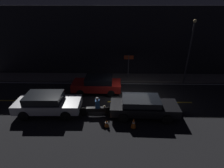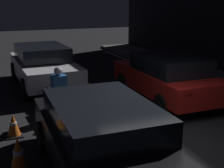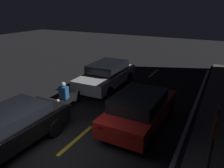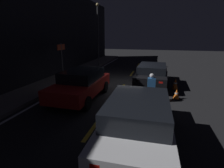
{
  "view_description": "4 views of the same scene",
  "coord_description": "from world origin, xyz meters",
  "px_view_note": "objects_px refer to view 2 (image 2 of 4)",
  "views": [
    {
      "loc": [
        -1.43,
        -11.67,
        7.0
      ],
      "look_at": [
        -1.68,
        0.57,
        1.25
      ],
      "focal_mm": 28.0,
      "sensor_mm": 36.0,
      "label": 1
    },
    {
      "loc": [
        4.95,
        -3.44,
        2.97
      ],
      "look_at": [
        -2.78,
        -0.25,
        0.73
      ],
      "focal_mm": 50.0,
      "sensor_mm": 36.0,
      "label": 2
    },
    {
      "loc": [
        4.25,
        4.18,
        4.5
      ],
      "look_at": [
        -3.87,
        -0.06,
        1.17
      ],
      "focal_mm": 35.0,
      "sensor_mm": 36.0,
      "label": 3
    },
    {
      "loc": [
        -10.65,
        -1.99,
        3.08
      ],
      "look_at": [
        -2.91,
        0.05,
        0.82
      ],
      "focal_mm": 28.0,
      "sensor_mm": 36.0,
      "label": 4
    }
  ],
  "objects_px": {
    "taxi_red": "(167,76)",
    "traffic_cone_mid": "(18,155)",
    "sedan_white": "(43,64)",
    "motorcycle": "(58,97)",
    "van_black": "(105,139)",
    "traffic_cone_near": "(13,125)"
  },
  "relations": [
    {
      "from": "traffic_cone_near",
      "to": "traffic_cone_mid",
      "type": "bearing_deg",
      "value": -2.19
    },
    {
      "from": "traffic_cone_near",
      "to": "traffic_cone_mid",
      "type": "distance_m",
      "value": 1.64
    },
    {
      "from": "sedan_white",
      "to": "traffic_cone_mid",
      "type": "bearing_deg",
      "value": -15.86
    },
    {
      "from": "sedan_white",
      "to": "motorcycle",
      "type": "distance_m",
      "value": 3.38
    },
    {
      "from": "van_black",
      "to": "traffic_cone_near",
      "type": "height_order",
      "value": "van_black"
    },
    {
      "from": "motorcycle",
      "to": "taxi_red",
      "type": "bearing_deg",
      "value": 90.25
    },
    {
      "from": "sedan_white",
      "to": "taxi_red",
      "type": "bearing_deg",
      "value": 44.42
    },
    {
      "from": "sedan_white",
      "to": "traffic_cone_near",
      "type": "bearing_deg",
      "value": -20.51
    },
    {
      "from": "motorcycle",
      "to": "van_black",
      "type": "bearing_deg",
      "value": -2.4
    },
    {
      "from": "taxi_red",
      "to": "van_black",
      "type": "xyz_separation_m",
      "value": [
        3.39,
        -3.33,
        -0.02
      ]
    },
    {
      "from": "taxi_red",
      "to": "traffic_cone_mid",
      "type": "relative_size",
      "value": 5.95
    },
    {
      "from": "motorcycle",
      "to": "traffic_cone_mid",
      "type": "distance_m",
      "value": 2.73
    },
    {
      "from": "taxi_red",
      "to": "van_black",
      "type": "distance_m",
      "value": 4.75
    },
    {
      "from": "sedan_white",
      "to": "traffic_cone_mid",
      "type": "distance_m",
      "value": 5.98
    },
    {
      "from": "sedan_white",
      "to": "motorcycle",
      "type": "height_order",
      "value": "sedan_white"
    },
    {
      "from": "motorcycle",
      "to": "sedan_white",
      "type": "bearing_deg",
      "value": 172.12
    },
    {
      "from": "taxi_red",
      "to": "traffic_cone_near",
      "type": "bearing_deg",
      "value": 103.13
    },
    {
      "from": "traffic_cone_mid",
      "to": "van_black",
      "type": "bearing_deg",
      "value": 61.64
    },
    {
      "from": "motorcycle",
      "to": "traffic_cone_near",
      "type": "relative_size",
      "value": 4.43
    },
    {
      "from": "taxi_red",
      "to": "motorcycle",
      "type": "bearing_deg",
      "value": 95.03
    },
    {
      "from": "van_black",
      "to": "motorcycle",
      "type": "height_order",
      "value": "motorcycle"
    },
    {
      "from": "traffic_cone_near",
      "to": "traffic_cone_mid",
      "type": "relative_size",
      "value": 0.77
    }
  ]
}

